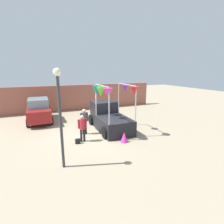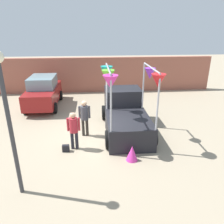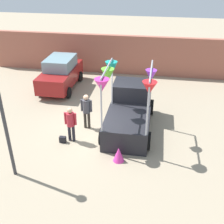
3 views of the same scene
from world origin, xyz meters
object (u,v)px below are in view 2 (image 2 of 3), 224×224
person_vendor (85,115)px  folded_kite_bundle_magenta (132,153)px  parked_car (43,92)px  handbag (66,148)px  person_customer (74,127)px  vendor_truck (125,112)px  street_lamp (7,109)px

person_vendor → folded_kite_bundle_magenta: bearing=-50.6°
person_vendor → folded_kite_bundle_magenta: person_vendor is taller
parked_car → folded_kite_bundle_magenta: bearing=-55.3°
handbag → folded_kite_bundle_magenta: folded_kite_bundle_magenta is taller
person_vendor → person_customer: bearing=-109.3°
person_customer → handbag: (-0.35, -0.20, -0.82)m
vendor_truck → handbag: vendor_truck is taller
handbag → person_vendor: bearing=60.8°
handbag → street_lamp: 3.58m
vendor_truck → street_lamp: (-3.75, -4.09, 1.82)m
street_lamp → person_vendor: bearing=62.8°
parked_car → folded_kite_bundle_magenta: parked_car is taller
person_customer → folded_kite_bundle_magenta: bearing=-25.4°
person_customer → handbag: person_customer is taller
vendor_truck → person_customer: vendor_truck is taller
parked_car → street_lamp: 8.09m
person_customer → folded_kite_bundle_magenta: person_customer is taller
person_vendor → street_lamp: 4.37m
vendor_truck → street_lamp: 5.84m
person_customer → handbag: 0.91m
vendor_truck → parked_car: 5.92m
person_vendor → handbag: bearing=-119.2°
parked_car → person_vendor: bearing=-58.0°
person_customer → street_lamp: bearing=-120.6°
folded_kite_bundle_magenta → handbag: bearing=161.7°
vendor_truck → person_vendor: size_ratio=2.45×
person_customer → person_vendor: bearing=70.7°
parked_car → handbag: 5.98m
person_vendor → street_lamp: size_ratio=0.40×
street_lamp → folded_kite_bundle_magenta: bearing=20.8°
vendor_truck → person_customer: (-2.31, -1.66, 0.06)m
vendor_truck → street_lamp: size_ratio=0.98×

